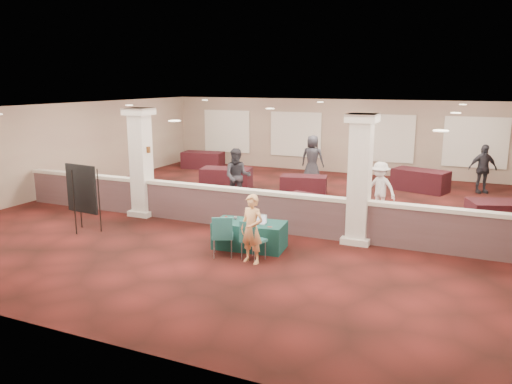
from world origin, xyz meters
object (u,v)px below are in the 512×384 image
at_px(near_table, 250,235).
at_px(far_table_back_center, 304,185).
at_px(woman, 252,229).
at_px(far_table_front_left, 226,178).
at_px(far_table_front_center, 311,207).
at_px(far_table_back_right, 420,180).
at_px(conf_chair_side, 222,233).
at_px(conf_chair_main, 251,237).
at_px(far_table_front_right, 506,216).
at_px(attendee_d, 312,159).
at_px(attendee_a, 237,176).
at_px(attendee_b, 380,188).
at_px(attendee_c, 483,169).
at_px(far_table_back_left, 203,160).
at_px(easel_board, 82,189).

distance_m(near_table, far_table_back_center, 6.24).
relative_size(woman, far_table_front_left, 0.83).
xyz_separation_m(far_table_front_center, far_table_back_right, (2.56, 5.14, 0.07)).
bearing_deg(conf_chair_side, far_table_front_center, 52.75).
relative_size(woman, far_table_front_center, 0.98).
height_order(conf_chair_main, far_table_front_right, conf_chair_main).
height_order(far_table_front_right, attendee_d, attendee_d).
distance_m(far_table_front_left, attendee_a, 2.64).
relative_size(far_table_front_right, far_table_back_right, 1.00).
xyz_separation_m(far_table_front_center, attendee_b, (1.79, 1.12, 0.48)).
height_order(conf_chair_side, attendee_c, attendee_c).
distance_m(far_table_back_left, far_table_back_center, 6.87).
bearing_deg(conf_chair_side, near_table, 43.03).
bearing_deg(attendee_c, woman, -141.11).
relative_size(far_table_front_center, attendee_a, 0.86).
xyz_separation_m(conf_chair_main, far_table_front_center, (0.10, 4.08, -0.22)).
distance_m(far_table_front_right, attendee_c, 4.84).
relative_size(far_table_front_right, attendee_a, 1.05).
xyz_separation_m(conf_chair_side, far_table_front_left, (-3.42, 6.82, -0.19)).
xyz_separation_m(near_table, far_table_back_right, (3.04, 8.44, 0.07)).
bearing_deg(far_table_front_left, attendee_d, 43.57).
height_order(far_table_front_left, far_table_front_right, far_table_front_right).
relative_size(conf_chair_side, woman, 0.63).
relative_size(attendee_b, attendee_c, 0.92).
distance_m(far_table_front_right, attendee_d, 8.07).
bearing_deg(attendee_c, far_table_back_left, 151.64).
bearing_deg(woman, far_table_front_center, 100.50).
bearing_deg(attendee_b, conf_chair_main, -92.13).
relative_size(far_table_front_center, attendee_d, 0.85).
relative_size(easel_board, far_table_front_left, 0.98).
bearing_deg(conf_chair_side, far_table_back_center, 67.04).
bearing_deg(near_table, woman, -68.25).
xyz_separation_m(attendee_b, attendee_c, (2.82, 4.58, 0.07)).
bearing_deg(woman, far_table_back_right, 85.39).
relative_size(far_table_back_right, attendee_b, 1.20).
relative_size(conf_chair_side, far_table_back_left, 0.52).
relative_size(conf_chair_side, far_table_front_right, 0.50).
distance_m(woman, attendee_d, 9.49).
xyz_separation_m(easel_board, attendee_c, (9.73, 9.57, -0.28)).
distance_m(easel_board, far_table_front_center, 6.47).
height_order(easel_board, attendee_a, attendee_a).
bearing_deg(attendee_c, far_table_back_center, 179.76).
distance_m(conf_chair_main, attendee_d, 9.38).
xyz_separation_m(attendee_b, attendee_d, (-3.40, 4.05, 0.13)).
height_order(far_table_front_right, attendee_b, attendee_b).
xyz_separation_m(near_table, woman, (0.46, -0.88, 0.45)).
distance_m(far_table_front_center, attendee_b, 2.17).
xyz_separation_m(far_table_back_right, attendee_d, (-4.17, 0.04, 0.54)).
bearing_deg(conf_chair_side, far_table_front_right, 13.62).
relative_size(near_table, far_table_front_right, 0.88).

